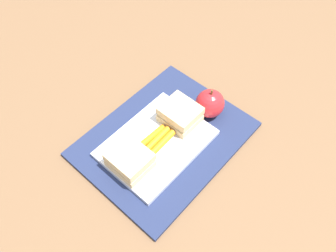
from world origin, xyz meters
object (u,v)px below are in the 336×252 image
Objects in this scene: food_tray at (157,143)px; apple at (210,103)px; sandwich_half_left at (130,160)px; carrot_sticks_bundle at (157,140)px; sandwich_half_right at (180,114)px.

food_tray is 0.15m from apple.
sandwich_half_left is (-0.08, 0.00, 0.03)m from food_tray.
carrot_sticks_bundle reaches higher than food_tray.
sandwich_half_left is 0.08m from carrot_sticks_bundle.
food_tray is 2.88× the size of sandwich_half_right.
food_tray is at bearing -175.97° from carrot_sticks_bundle.
sandwich_half_left and sandwich_half_right have the same top height.
sandwich_half_left is 1.03× the size of apple.
sandwich_half_right is 0.08m from apple.
carrot_sticks_bundle is at bearing 168.47° from apple.
apple reaches higher than sandwich_half_left.
food_tray is 2.97× the size of apple.
apple reaches higher than carrot_sticks_bundle.
sandwich_half_left reaches higher than carrot_sticks_bundle.
sandwich_half_left is at bearing -179.94° from carrot_sticks_bundle.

